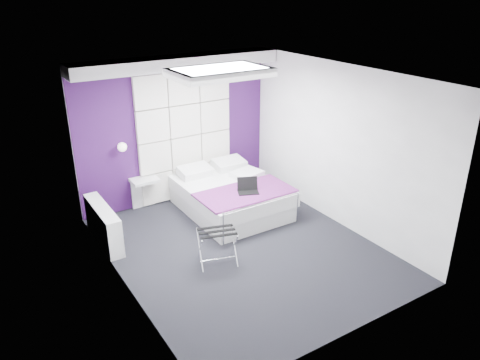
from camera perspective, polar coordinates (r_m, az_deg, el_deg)
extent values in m
plane|color=black|center=(7.13, 0.33, -8.33)|extent=(4.40, 4.40, 0.00)
plane|color=white|center=(6.19, 0.39, 12.70)|extent=(4.40, 4.40, 0.00)
plane|color=silver|center=(8.38, -7.82, 6.10)|extent=(3.60, 0.00, 3.60)
plane|color=silver|center=(5.85, -14.67, -2.08)|extent=(0.00, 4.40, 4.40)
plane|color=silver|center=(7.61, 11.88, 4.07)|extent=(0.00, 4.40, 4.40)
cube|color=#351046|center=(8.37, -7.79, 6.09)|extent=(3.58, 0.02, 2.58)
cube|color=silver|center=(7.89, -7.51, 14.03)|extent=(3.58, 0.50, 0.20)
sphere|color=white|center=(7.92, -14.26, 3.99)|extent=(0.15, 0.15, 0.15)
cube|color=silver|center=(7.44, -16.31, -5.24)|extent=(0.22, 1.20, 0.60)
cube|color=silver|center=(8.17, -1.10, -2.88)|extent=(1.48, 1.85, 0.28)
cube|color=silver|center=(8.06, -1.11, -1.25)|extent=(1.52, 1.89, 0.23)
cube|color=#561754|center=(7.66, 0.66, -1.55)|extent=(1.58, 0.83, 0.03)
cube|color=silver|center=(8.22, -11.58, -0.01)|extent=(0.46, 0.36, 0.05)
cube|color=black|center=(6.55, -2.83, -6.28)|extent=(0.52, 0.38, 0.01)
cube|color=black|center=(7.63, 1.00, -1.48)|extent=(0.33, 0.23, 0.02)
cube|color=black|center=(7.67, 0.53, -0.36)|extent=(0.33, 0.01, 0.22)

